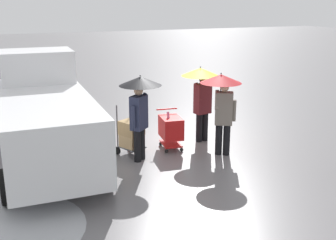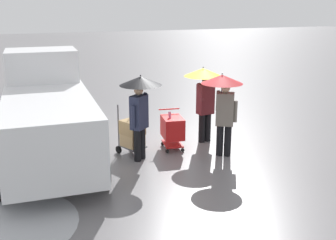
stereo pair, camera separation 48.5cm
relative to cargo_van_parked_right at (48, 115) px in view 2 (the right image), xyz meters
name	(u,v)px [view 2 (the right image)]	position (x,y,z in m)	size (l,w,h in m)	color
ground_plane	(170,142)	(-3.28, -0.28, -1.18)	(90.00, 90.00, 0.00)	slate
cargo_van_parked_right	(48,115)	(0.00, 0.00, 0.00)	(2.34, 5.41, 2.60)	white
shopping_cart_vendor	(172,128)	(-3.16, 0.23, -0.61)	(0.66, 0.89, 1.04)	red
hand_dolly_boxes	(132,134)	(-2.04, 0.24, -0.63)	(0.74, 0.84, 1.32)	#515156
pedestrian_pink_side	(223,96)	(-4.17, 1.14, 0.39)	(1.04, 1.04, 2.15)	black
pedestrian_black_side	(204,87)	(-4.18, 0.00, 0.41)	(1.04, 1.04, 2.15)	black
pedestrian_white_side	(140,98)	(-2.15, 0.66, 0.41)	(1.04, 1.04, 2.15)	black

